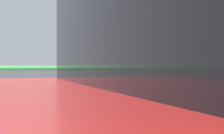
# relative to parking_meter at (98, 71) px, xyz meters

# --- Properties ---
(parking_meter) EXTENTS (0.15, 0.16, 1.47)m
(parking_meter) POSITION_rel_parking_meter_xyz_m (0.00, 0.00, 0.00)
(parking_meter) COLOR slate
(parking_meter) RESTS_ON sidewalk_curb
(pedestrian_at_meter) EXTENTS (0.60, 0.75, 1.76)m
(pedestrian_at_meter) POSITION_rel_parking_meter_xyz_m (0.46, 0.20, -0.01)
(pedestrian_at_meter) COLOR brown
(pedestrian_at_meter) RESTS_ON sidewalk_curb
(background_railing) EXTENTS (24.06, 0.06, 1.06)m
(background_railing) POSITION_rel_parking_meter_xyz_m (0.12, 2.34, -0.26)
(background_railing) COLOR #2D7A38
(background_railing) RESTS_ON sidewalk_curb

